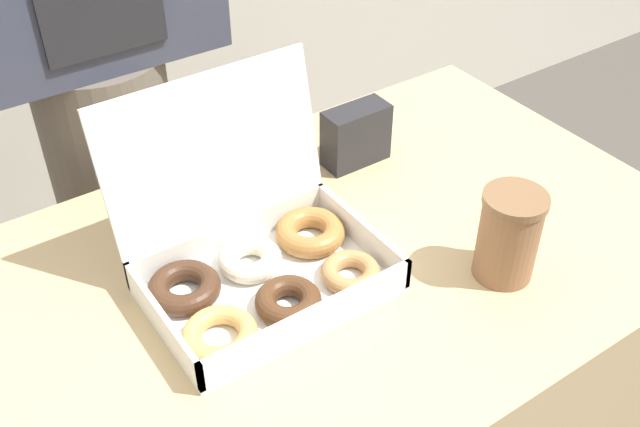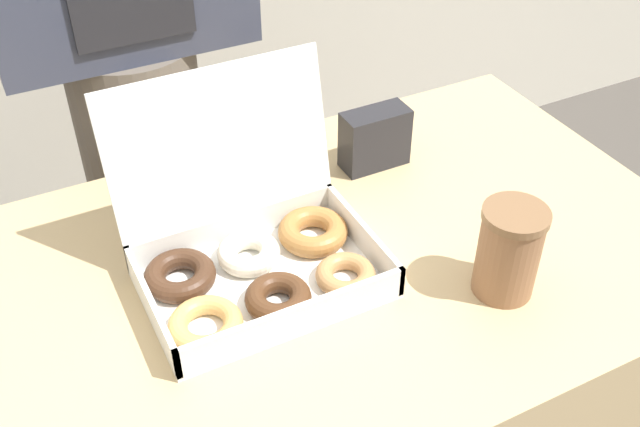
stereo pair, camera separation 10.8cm
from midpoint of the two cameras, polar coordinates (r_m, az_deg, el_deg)
table at (r=1.43m, az=3.85°, el=-14.63°), size 1.10×0.72×0.77m
donut_box at (r=1.08m, az=-2.14°, el=-3.27°), size 0.35×0.28×0.28m
coffee_cup at (r=1.08m, az=16.99°, el=-2.88°), size 0.09×0.09×0.14m
napkin_holder at (r=1.31m, az=6.58°, el=5.61°), size 0.12×0.05×0.11m
person_customer at (r=1.42m, az=-12.67°, el=13.93°), size 0.45×0.25×1.76m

